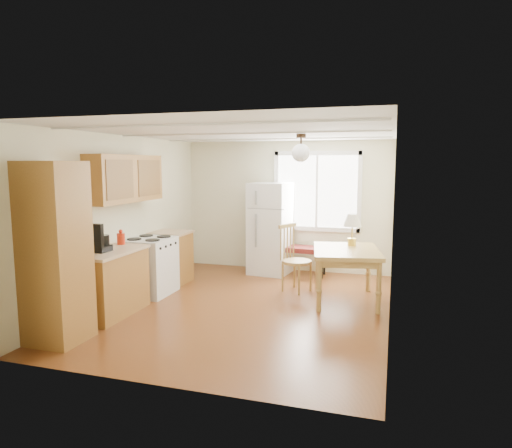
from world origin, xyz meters
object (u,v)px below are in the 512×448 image
at_px(refrigerator, 270,228).
at_px(chair, 292,253).
at_px(bench, 297,250).
at_px(dining_table, 346,256).

xyz_separation_m(refrigerator, chair, (0.65, -1.05, -0.23)).
relative_size(bench, dining_table, 0.84).
xyz_separation_m(refrigerator, dining_table, (1.56, -1.39, -0.17)).
relative_size(refrigerator, bench, 1.44).
height_order(refrigerator, chair, refrigerator).
height_order(bench, chair, chair).
relative_size(bench, chair, 1.10).
relative_size(refrigerator, chair, 1.58).
relative_size(refrigerator, dining_table, 1.21).
xyz_separation_m(dining_table, chair, (-0.91, 0.34, -0.07)).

